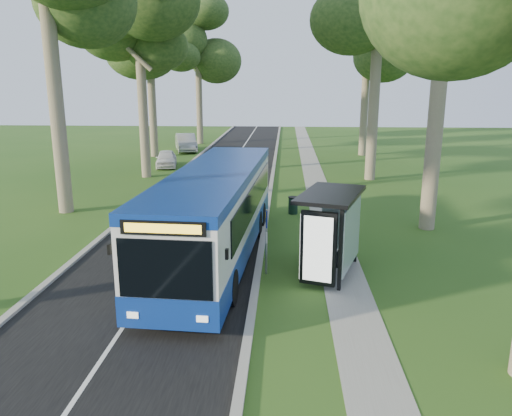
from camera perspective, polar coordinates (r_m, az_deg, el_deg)
The scene contains 16 objects.
ground at distance 17.92m, azimuth 0.23°, elevation -7.40°, with size 120.00×120.00×0.00m, color #285019.
road at distance 27.79m, azimuth -5.84°, elevation 0.42°, with size 7.00×100.00×0.02m, color black.
kerb_east at distance 27.44m, azimuth 1.39°, elevation 0.42°, with size 0.25×100.00×0.12m, color #9E9B93.
kerb_west at distance 28.54m, azimuth -12.79°, elevation 0.61°, with size 0.25×100.00×0.12m, color #9E9B93.
centre_line at distance 27.78m, azimuth -5.84°, elevation 0.45°, with size 0.12×100.00×0.01m, color white.
footpath at distance 27.51m, azimuth 7.65°, elevation 0.23°, with size 1.50×100.00×0.02m, color gray.
bus at distance 18.82m, azimuth -4.61°, elevation -0.64°, with size 3.49×13.17×3.46m.
bus_stop_sign at distance 17.35m, azimuth 1.21°, elevation -2.98°, with size 0.08×0.33×2.34m.
bus_shelter at distance 17.02m, azimuth 9.11°, elevation -1.39°, with size 2.80×3.81×2.93m.
litter_bin at distance 25.68m, azimuth 4.25°, elevation 0.33°, with size 0.51×0.51×0.89m.
car_white at distance 40.56m, azimuth -10.22°, elevation 5.58°, with size 1.57×3.90×1.33m, color white.
car_silver at distance 49.55m, azimuth -8.01°, elevation 7.41°, with size 1.78×5.11×1.68m, color #AEB0B6.
tree_west_c at distance 36.23m, azimuth -13.32°, elevation 20.05°, with size 5.20×5.20×14.17m.
tree_west_d at distance 46.45m, azimuth -12.21°, elevation 19.90°, with size 5.20×5.20×15.45m.
tree_west_e at distance 55.63m, azimuth -6.71°, elevation 18.92°, with size 5.20×5.20×15.18m.
tree_east_d at distance 47.36m, azimuth 12.71°, elevation 19.14°, with size 5.20×5.20×14.75m.
Camera 1 is at (0.92, -16.63, 6.60)m, focal length 35.00 mm.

